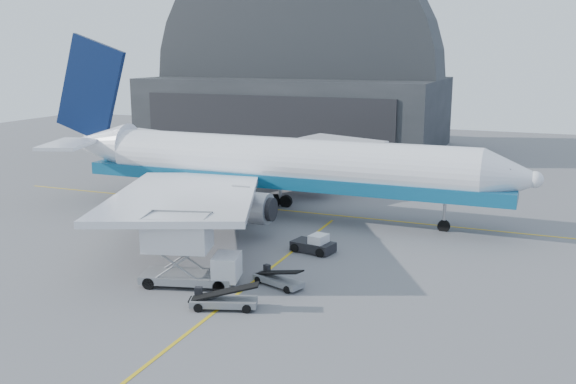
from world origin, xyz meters
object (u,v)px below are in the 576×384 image
at_px(airliner, 267,164).
at_px(belt_loader_b, 278,279).
at_px(belt_loader_a, 223,300).
at_px(catering_truck, 186,252).
at_px(pushback_tug, 314,245).

height_order(airliner, belt_loader_b, airliner).
bearing_deg(belt_loader_a, catering_truck, 128.17).
relative_size(pushback_tug, belt_loader_a, 0.81).
distance_m(airliner, belt_loader_b, 21.70).
distance_m(airliner, belt_loader_a, 25.80).
bearing_deg(airliner, belt_loader_b, -64.34).
height_order(catering_truck, pushback_tug, catering_truck).
relative_size(pushback_tug, belt_loader_b, 0.90).
distance_m(pushback_tug, belt_loader_a, 13.75).
height_order(airliner, catering_truck, airliner).
distance_m(pushback_tug, belt_loader_b, 8.48).
height_order(airliner, pushback_tug, airliner).
bearing_deg(pushback_tug, belt_loader_b, -76.93).
bearing_deg(pushback_tug, belt_loader_a, -84.88).
height_order(pushback_tug, belt_loader_b, belt_loader_b).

